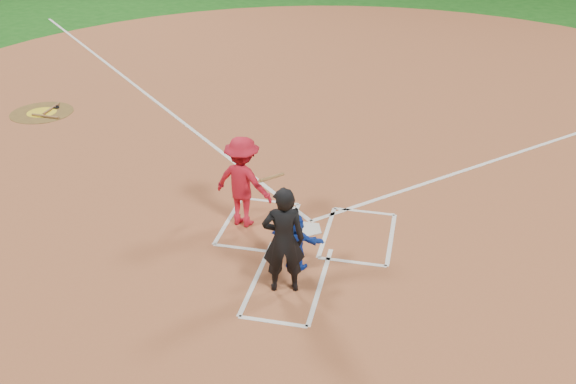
% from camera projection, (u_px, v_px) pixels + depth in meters
% --- Properties ---
extents(ground, '(120.00, 120.00, 0.00)m').
position_uv_depth(ground, '(308.00, 230.00, 12.32)').
color(ground, '#155114').
rests_on(ground, ground).
extents(home_plate_dirt, '(28.00, 28.00, 0.01)m').
position_uv_depth(home_plate_dirt, '(350.00, 117.00, 17.47)').
color(home_plate_dirt, '#985331').
rests_on(home_plate_dirt, ground).
extents(home_plate, '(0.60, 0.60, 0.02)m').
position_uv_depth(home_plate, '(308.00, 229.00, 12.31)').
color(home_plate, silver).
rests_on(home_plate, home_plate_dirt).
extents(on_deck_circle, '(1.70, 1.70, 0.01)m').
position_uv_depth(on_deck_circle, '(42.00, 113.00, 17.73)').
color(on_deck_circle, brown).
rests_on(on_deck_circle, home_plate_dirt).
extents(on_deck_logo, '(0.80, 0.80, 0.00)m').
position_uv_depth(on_deck_logo, '(42.00, 112.00, 17.73)').
color(on_deck_logo, yellow).
rests_on(on_deck_logo, on_deck_circle).
extents(on_deck_bat_a, '(0.09, 0.84, 0.06)m').
position_uv_depth(on_deck_bat_a, '(51.00, 109.00, 17.90)').
color(on_deck_bat_a, brown).
rests_on(on_deck_bat_a, on_deck_circle).
extents(on_deck_bat_c, '(0.84, 0.13, 0.06)m').
position_uv_depth(on_deck_bat_c, '(45.00, 116.00, 17.40)').
color(on_deck_bat_c, brown).
rests_on(on_deck_bat_c, on_deck_circle).
extents(bat_weight_donut, '(0.19, 0.19, 0.05)m').
position_uv_depth(bat_weight_donut, '(56.00, 107.00, 18.02)').
color(bat_weight_donut, black).
rests_on(bat_weight_donut, on_deck_circle).
extents(catcher, '(0.99, 0.43, 1.03)m').
position_uv_depth(catcher, '(296.00, 242.00, 10.97)').
color(catcher, '#163CB8').
rests_on(catcher, home_plate_dirt).
extents(umpire, '(0.78, 0.62, 1.89)m').
position_uv_depth(umpire, '(284.00, 240.00, 10.22)').
color(umpire, black).
rests_on(umpire, home_plate_dirt).
extents(chalk_markings, '(28.35, 17.32, 0.01)m').
position_uv_depth(chalk_markings, '(347.00, 126.00, 16.85)').
color(chalk_markings, white).
rests_on(chalk_markings, home_plate_dirt).
extents(batter_at_plate, '(1.40, 1.02, 1.81)m').
position_uv_depth(batter_at_plate, '(243.00, 182.00, 12.09)').
color(batter_at_plate, red).
rests_on(batter_at_plate, home_plate_dirt).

